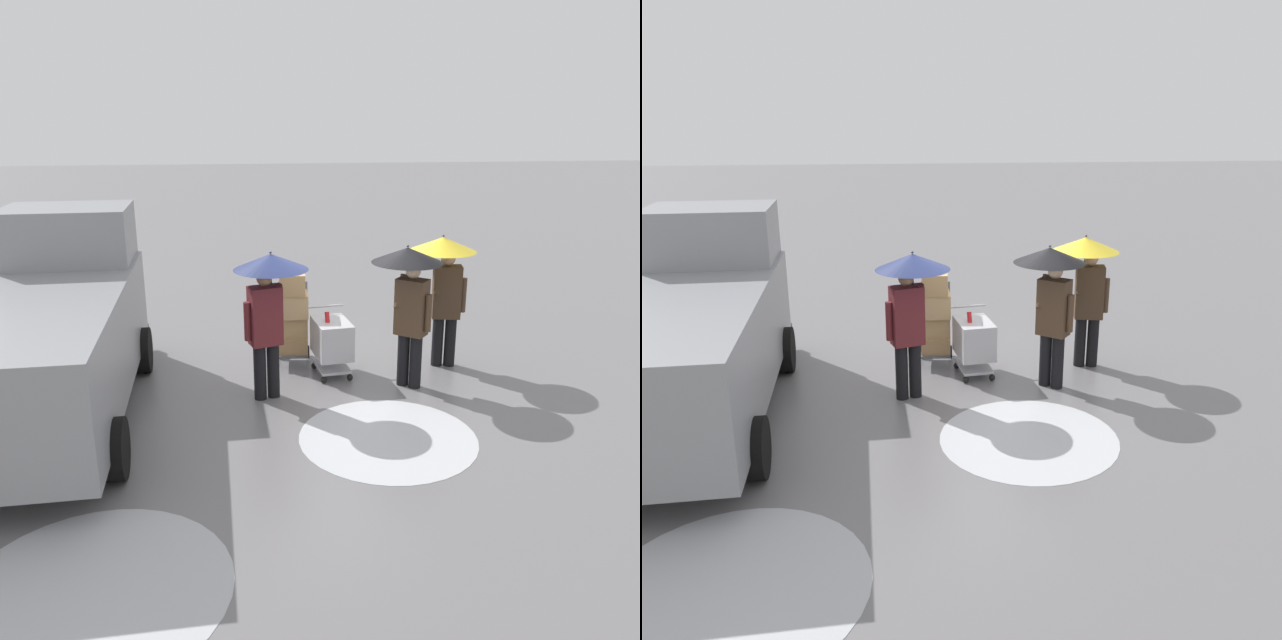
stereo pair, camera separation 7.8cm
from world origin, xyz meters
TOP-DOWN VIEW (x-y plane):
  - ground_plane at (0.00, 0.00)m, footprint 90.00×90.00m
  - slush_patch_near_cluster at (-0.26, 1.86)m, footprint 2.27×2.27m
  - slush_patch_under_van at (2.88, 4.27)m, footprint 2.42×2.42m
  - cargo_van_parked_right at (4.03, 0.57)m, footprint 2.34×5.41m
  - shopping_cart_vendor at (0.15, -0.32)m, footprint 0.65×0.88m
  - hand_dolly_boxes at (0.71, -0.86)m, footprint 0.57×0.74m
  - pedestrian_pink_side at (1.15, 0.41)m, footprint 1.04×1.04m
  - pedestrian_black_side at (-0.90, 0.23)m, footprint 1.04×1.04m
  - pedestrian_white_side at (-1.65, -0.51)m, footprint 1.04×1.04m

SIDE VIEW (x-z plane):
  - ground_plane at x=0.00m, z-range 0.00..0.00m
  - slush_patch_near_cluster at x=-0.26m, z-range 0.00..0.01m
  - slush_patch_under_van at x=2.88m, z-range 0.00..0.01m
  - shopping_cart_vendor at x=0.15m, z-range 0.05..1.09m
  - hand_dolly_boxes at x=0.71m, z-range 0.08..1.62m
  - cargo_van_parked_right at x=4.03m, z-range -0.12..2.48m
  - pedestrian_black_side at x=-0.90m, z-range 0.50..2.64m
  - pedestrian_pink_side at x=1.15m, z-range 0.51..2.66m
  - pedestrian_white_side at x=-1.65m, z-range 0.51..2.66m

